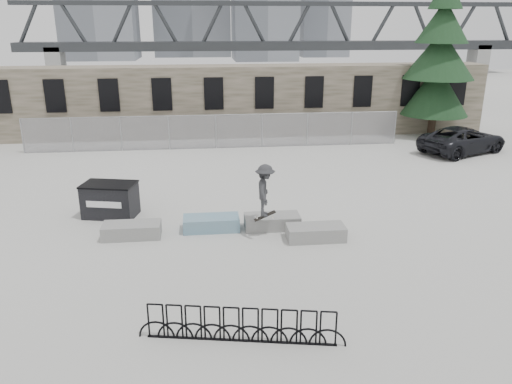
{
  "coord_description": "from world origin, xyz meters",
  "views": [
    {
      "loc": [
        -0.85,
        -16.62,
        7.16
      ],
      "look_at": [
        1.04,
        0.41,
        1.3
      ],
      "focal_mm": 35.0,
      "sensor_mm": 36.0,
      "label": 1
    }
  ],
  "objects_px": {
    "skateboarder": "(265,190)",
    "spruce_tree": "(439,58)",
    "planter_center_left": "(211,223)",
    "suv": "(463,140)",
    "planter_far_left": "(132,230)",
    "planter_offset": "(316,232)",
    "planter_center_right": "(272,221)",
    "dumpster": "(110,200)",
    "bike_rack": "(241,325)"
  },
  "relations": [
    {
      "from": "skateboarder",
      "to": "spruce_tree",
      "type": "bearing_deg",
      "value": -32.79
    },
    {
      "from": "planter_center_left",
      "to": "suv",
      "type": "height_order",
      "value": "suv"
    },
    {
      "from": "planter_far_left",
      "to": "suv",
      "type": "height_order",
      "value": "suv"
    },
    {
      "from": "planter_far_left",
      "to": "planter_offset",
      "type": "bearing_deg",
      "value": -8.19
    },
    {
      "from": "planter_center_right",
      "to": "suv",
      "type": "relative_size",
      "value": 0.37
    },
    {
      "from": "spruce_tree",
      "to": "planter_far_left",
      "type": "bearing_deg",
      "value": -140.35
    },
    {
      "from": "planter_center_left",
      "to": "suv",
      "type": "distance_m",
      "value": 17.62
    },
    {
      "from": "dumpster",
      "to": "spruce_tree",
      "type": "height_order",
      "value": "spruce_tree"
    },
    {
      "from": "planter_offset",
      "to": "bike_rack",
      "type": "relative_size",
      "value": 0.41
    },
    {
      "from": "planter_offset",
      "to": "skateboarder",
      "type": "relative_size",
      "value": 1.0
    },
    {
      "from": "spruce_tree",
      "to": "suv",
      "type": "distance_m",
      "value": 6.25
    },
    {
      "from": "planter_far_left",
      "to": "spruce_tree",
      "type": "xyz_separation_m",
      "value": [
        17.69,
        14.66,
        4.74
      ]
    },
    {
      "from": "planter_center_left",
      "to": "planter_offset",
      "type": "relative_size",
      "value": 1.0
    },
    {
      "from": "planter_center_right",
      "to": "spruce_tree",
      "type": "relative_size",
      "value": 0.17
    },
    {
      "from": "planter_offset",
      "to": "spruce_tree",
      "type": "distance_m",
      "value": 19.84
    },
    {
      "from": "planter_center_right",
      "to": "bike_rack",
      "type": "height_order",
      "value": "bike_rack"
    },
    {
      "from": "planter_center_left",
      "to": "suv",
      "type": "xyz_separation_m",
      "value": [
        14.67,
        9.75,
        0.48
      ]
    },
    {
      "from": "suv",
      "to": "skateboarder",
      "type": "relative_size",
      "value": 2.71
    },
    {
      "from": "planter_far_left",
      "to": "planter_center_left",
      "type": "xyz_separation_m",
      "value": [
        2.78,
        0.34,
        0.0
      ]
    },
    {
      "from": "planter_far_left",
      "to": "suv",
      "type": "xyz_separation_m",
      "value": [
        17.45,
        10.09,
        0.48
      ]
    },
    {
      "from": "spruce_tree",
      "to": "suv",
      "type": "height_order",
      "value": "spruce_tree"
    },
    {
      "from": "planter_center_right",
      "to": "suv",
      "type": "height_order",
      "value": "suv"
    },
    {
      "from": "dumpster",
      "to": "suv",
      "type": "height_order",
      "value": "suv"
    },
    {
      "from": "suv",
      "to": "planter_offset",
      "type": "bearing_deg",
      "value": 110.88
    },
    {
      "from": "planter_center_right",
      "to": "spruce_tree",
      "type": "height_order",
      "value": "spruce_tree"
    },
    {
      "from": "planter_center_left",
      "to": "skateboarder",
      "type": "relative_size",
      "value": 1.0
    },
    {
      "from": "planter_center_right",
      "to": "bike_rack",
      "type": "relative_size",
      "value": 0.41
    },
    {
      "from": "dumpster",
      "to": "suv",
      "type": "relative_size",
      "value": 0.41
    },
    {
      "from": "spruce_tree",
      "to": "skateboarder",
      "type": "relative_size",
      "value": 5.74
    },
    {
      "from": "planter_far_left",
      "to": "dumpster",
      "type": "bearing_deg",
      "value": 116.14
    },
    {
      "from": "planter_center_left",
      "to": "dumpster",
      "type": "height_order",
      "value": "dumpster"
    },
    {
      "from": "spruce_tree",
      "to": "planter_offset",
      "type": "bearing_deg",
      "value": -126.06
    },
    {
      "from": "bike_rack",
      "to": "planter_center_left",
      "type": "bearing_deg",
      "value": 94.37
    },
    {
      "from": "planter_center_left",
      "to": "planter_center_right",
      "type": "xyz_separation_m",
      "value": [
        2.21,
        -0.09,
        0.0
      ]
    },
    {
      "from": "planter_far_left",
      "to": "planter_center_left",
      "type": "height_order",
      "value": "same"
    },
    {
      "from": "planter_far_left",
      "to": "dumpster",
      "type": "distance_m",
      "value": 2.42
    },
    {
      "from": "dumpster",
      "to": "skateboarder",
      "type": "xyz_separation_m",
      "value": [
        5.69,
        -2.55,
        1.02
      ]
    },
    {
      "from": "planter_center_left",
      "to": "bike_rack",
      "type": "relative_size",
      "value": 0.41
    },
    {
      "from": "planter_center_left",
      "to": "planter_offset",
      "type": "xyz_separation_m",
      "value": [
        3.57,
        -1.26,
        0.0
      ]
    },
    {
      "from": "spruce_tree",
      "to": "planter_center_left",
      "type": "bearing_deg",
      "value": -136.16
    },
    {
      "from": "planter_offset",
      "to": "skateboarder",
      "type": "bearing_deg",
      "value": 163.65
    },
    {
      "from": "dumpster",
      "to": "suv",
      "type": "distance_m",
      "value": 20.14
    },
    {
      "from": "suv",
      "to": "spruce_tree",
      "type": "bearing_deg",
      "value": -26.83
    },
    {
      "from": "bike_rack",
      "to": "suv",
      "type": "height_order",
      "value": "suv"
    },
    {
      "from": "planter_center_left",
      "to": "spruce_tree",
      "type": "height_order",
      "value": "spruce_tree"
    },
    {
      "from": "planter_center_left",
      "to": "spruce_tree",
      "type": "relative_size",
      "value": 0.17
    },
    {
      "from": "planter_far_left",
      "to": "planter_center_left",
      "type": "bearing_deg",
      "value": 7.02
    },
    {
      "from": "planter_center_right",
      "to": "dumpster",
      "type": "xyz_separation_m",
      "value": [
        -6.04,
        1.89,
        0.39
      ]
    },
    {
      "from": "suv",
      "to": "skateboarder",
      "type": "bearing_deg",
      "value": 105.46
    },
    {
      "from": "planter_far_left",
      "to": "spruce_tree",
      "type": "height_order",
      "value": "spruce_tree"
    }
  ]
}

